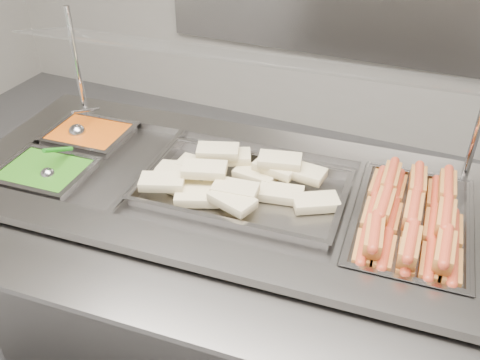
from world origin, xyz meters
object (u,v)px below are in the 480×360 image
at_px(pan_wraps, 243,192).
at_px(ladle, 78,131).
at_px(sneeze_guard, 247,60).
at_px(pan_hotdogs, 410,230).
at_px(serving_spoon, 50,170).
at_px(steam_counter, 228,276).

bearing_deg(pan_wraps, ladle, 174.11).
relative_size(sneeze_guard, pan_hotdogs, 2.91).
distance_m(sneeze_guard, serving_spoon, 0.80).
bearing_deg(serving_spoon, pan_hotdogs, 10.95).
relative_size(sneeze_guard, ladle, 8.29).
bearing_deg(serving_spoon, pan_wraps, 16.58).
bearing_deg(ladle, sneeze_guard, 11.38).
distance_m(steam_counter, pan_wraps, 0.43).
bearing_deg(steam_counter, sneeze_guard, 94.06).
distance_m(steam_counter, ladle, 0.84).
bearing_deg(pan_wraps, pan_hotdogs, 4.06).
xyz_separation_m(steam_counter, sneeze_guard, (-0.02, 0.22, 0.82)).
height_order(pan_hotdogs, serving_spoon, serving_spoon).
distance_m(steam_counter, serving_spoon, 0.79).
xyz_separation_m(sneeze_guard, serving_spoon, (-0.59, -0.41, -0.36)).
bearing_deg(sneeze_guard, steam_counter, -85.94).
relative_size(pan_wraps, serving_spoon, 3.86).
xyz_separation_m(steam_counter, ladle, (-0.70, 0.08, 0.46)).
xyz_separation_m(sneeze_guard, ladle, (-0.68, -0.14, -0.36)).
bearing_deg(pan_wraps, steam_counter, -175.94).
xyz_separation_m(pan_wraps, ladle, (-0.76, 0.08, 0.03)).
distance_m(sneeze_guard, pan_hotdogs, 0.78).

